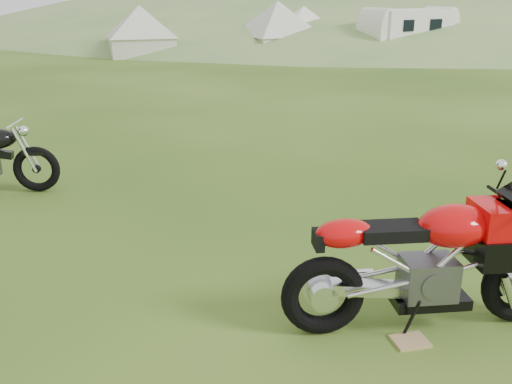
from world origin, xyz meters
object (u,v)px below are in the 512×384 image
object	(u,v)px
plywood_board	(410,341)
tent_right	(303,27)
sport_motorcycle	(428,253)
tent_mid	(277,27)
caravan	(408,33)
tent_left	(140,28)

from	to	relation	value
plywood_board	tent_right	size ratio (longest dim) A/B	0.11
sport_motorcycle	tent_mid	xyz separation A→B (m)	(4.69, 20.94, 0.52)
plywood_board	caravan	bearing A→B (deg)	62.29
sport_motorcycle	tent_right	distance (m)	22.46
plywood_board	tent_left	size ratio (longest dim) A/B	0.10
plywood_board	sport_motorcycle	bearing A→B (deg)	45.65
tent_left	tent_right	size ratio (longest dim) A/B	1.02
plywood_board	tent_right	world-z (taller)	tent_right
tent_left	caravan	size ratio (longest dim) A/B	0.62
caravan	tent_mid	bearing A→B (deg)	143.97
plywood_board	tent_left	bearing A→B (deg)	92.30
tent_left	tent_right	distance (m)	7.20
tent_right	tent_mid	bearing A→B (deg)	-157.88
tent_left	tent_mid	bearing A→B (deg)	-14.46
tent_mid	sport_motorcycle	bearing A→B (deg)	-115.17
sport_motorcycle	tent_mid	bearing A→B (deg)	84.85
plywood_board	caravan	xyz separation A→B (m)	(10.01, 19.05, 0.98)
plywood_board	tent_mid	xyz separation A→B (m)	(4.89, 21.15, 1.20)
plywood_board	tent_mid	bearing A→B (deg)	76.97
sport_motorcycle	tent_mid	world-z (taller)	tent_mid
plywood_board	tent_mid	world-z (taller)	tent_mid
plywood_board	tent_left	distance (m)	22.34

